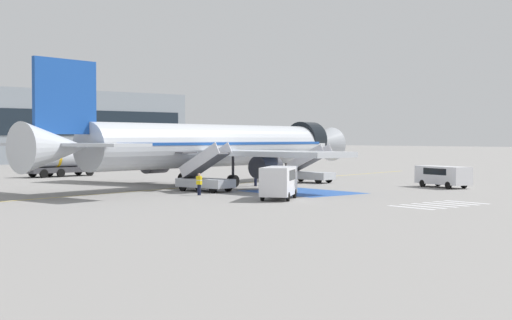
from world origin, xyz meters
The scene contains 20 objects.
ground_plane centered at (0.00, 0.00, 0.00)m, with size 600.00×600.00×0.00m, color gray.
apron_leadline_yellow centered at (1.82, 0.32, 0.00)m, with size 0.20×74.43×0.01m, color gold.
apron_stand_patch_blue centered at (1.82, -11.16, 0.00)m, with size 6.59×8.96×0.01m, color #2856A8.
apron_walkway_bar_0 centered at (-1.78, -25.10, 0.00)m, with size 0.44×3.60×0.01m, color silver.
apron_walkway_bar_1 centered at (-0.58, -25.10, 0.00)m, with size 0.44×3.60×0.01m, color silver.
apron_walkway_bar_2 centered at (0.62, -25.10, 0.00)m, with size 0.44×3.60×0.01m, color silver.
apron_walkway_bar_3 centered at (1.82, -25.10, 0.00)m, with size 0.44×3.60×0.01m, color silver.
apron_walkway_bar_4 centered at (3.02, -25.10, 0.00)m, with size 0.44×3.60×0.01m, color silver.
apron_walkway_bar_5 centered at (4.22, -25.10, 0.00)m, with size 0.44×3.60×0.01m, color silver.
airliner centered at (1.23, 0.20, 3.70)m, with size 40.56×31.76×10.31m.
boarding_stairs_forward centered at (10.95, -2.33, 0.97)m, with size 3.16×5.52×3.85m.
boarding_stairs_aft centered at (-3.92, -5.54, 1.00)m, with size 3.16×5.52×4.08m.
fuel_tanker centered at (-3.47, 23.85, 1.68)m, with size 8.77×3.66×3.35m.
service_van_0 centered at (15.19, -15.17, 1.15)m, with size 2.89×5.45×1.90m.
service_van_1 centered at (-4.24, -15.21, 1.39)m, with size 4.84×4.42×2.34m.
baggage_cart centered at (3.45, -5.92, 0.26)m, with size 1.94×2.83×0.87m.
ground_crew_0 centered at (3.50, -3.07, 0.96)m, with size 0.26×0.45×1.68m.
ground_crew_1 centered at (6.87, -2.45, 0.95)m, with size 0.48×0.35×1.65m.
ground_crew_2 centered at (-6.55, -8.52, 0.98)m, with size 0.34×0.48×1.70m.
ground_crew_3 centered at (5.34, -2.82, 1.05)m, with size 0.48×0.35×1.82m.
Camera 1 is at (-37.76, -53.68, 4.37)m, focal length 50.00 mm.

